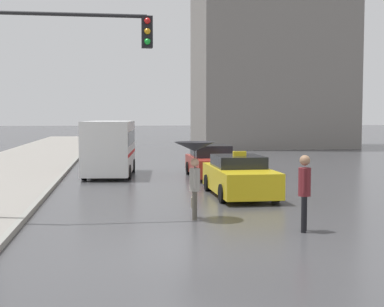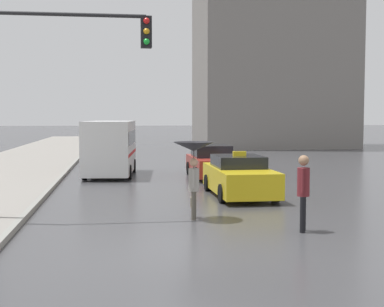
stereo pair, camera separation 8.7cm
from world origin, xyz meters
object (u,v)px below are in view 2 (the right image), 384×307
(taxi, at_px, (239,177))
(pedestrian_with_umbrella, at_px, (194,156))
(traffic_light, at_px, (56,68))
(sedan_red, at_px, (212,163))
(ambulance_van, at_px, (110,145))
(pedestrian_man, at_px, (303,186))

(taxi, height_order, pedestrian_with_umbrella, pedestrian_with_umbrella)
(pedestrian_with_umbrella, distance_m, traffic_light, 4.16)
(sedan_red, height_order, traffic_light, traffic_light)
(taxi, bearing_deg, traffic_light, 33.43)
(ambulance_van, relative_size, pedestrian_man, 2.88)
(pedestrian_with_umbrella, bearing_deg, taxi, -17.03)
(pedestrian_with_umbrella, relative_size, pedestrian_man, 1.13)
(pedestrian_man, bearing_deg, pedestrian_with_umbrella, -103.96)
(taxi, height_order, traffic_light, traffic_light)
(taxi, height_order, sedan_red, taxi)
(taxi, xyz_separation_m, sedan_red, (0.06, 5.64, 0.01))
(ambulance_van, xyz_separation_m, pedestrian_man, (4.64, -12.74, -0.31))
(sedan_red, relative_size, ambulance_van, 0.82)
(ambulance_van, bearing_deg, sedan_red, 168.86)
(sedan_red, bearing_deg, pedestrian_with_umbrella, 77.19)
(pedestrian_with_umbrella, bearing_deg, traffic_light, 98.17)
(taxi, distance_m, pedestrian_with_umbrella, 4.56)
(taxi, bearing_deg, sedan_red, -90.59)
(taxi, distance_m, traffic_light, 7.48)
(taxi, relative_size, pedestrian_with_umbrella, 2.17)
(ambulance_van, bearing_deg, pedestrian_man, 115.34)
(ambulance_van, height_order, pedestrian_with_umbrella, ambulance_van)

